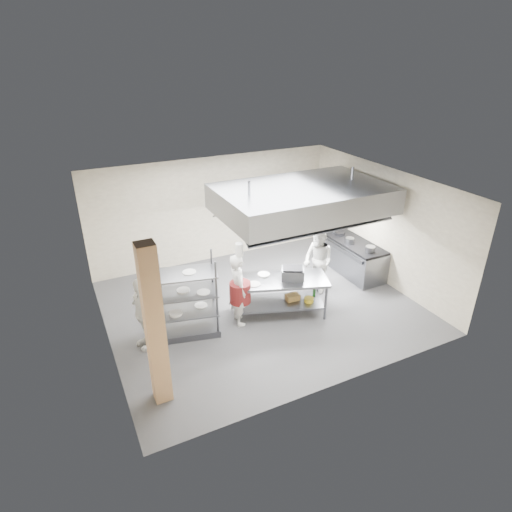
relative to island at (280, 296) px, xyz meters
name	(u,v)px	position (x,y,z in m)	size (l,w,h in m)	color
floor	(261,306)	(-0.27, 0.46, -0.46)	(7.00, 7.00, 0.00)	#3C3C3F
ceiling	(261,185)	(-0.27, 0.46, 2.54)	(7.00, 7.00, 0.00)	silver
wall_back	(213,210)	(-0.27, 3.46, 1.04)	(7.00, 7.00, 0.00)	tan
wall_left	(100,284)	(-3.77, 0.46, 1.04)	(6.00, 6.00, 0.00)	tan
wall_right	(382,225)	(3.23, 0.46, 1.04)	(6.00, 6.00, 0.00)	tan
column	(155,327)	(-3.17, -1.44, 1.04)	(0.30, 0.30, 3.00)	tan
exhaust_hood	(303,199)	(1.03, 0.86, 1.94)	(4.00, 2.50, 0.60)	gray
hood_strip_a	(269,217)	(0.13, 0.86, 1.62)	(1.60, 0.12, 0.04)	white
hood_strip_b	(333,206)	(1.93, 0.86, 1.62)	(1.60, 0.12, 0.04)	white
wall_shelf	(272,202)	(1.53, 3.30, 1.04)	(1.50, 0.28, 0.04)	gray
island	(280,296)	(0.00, 0.00, 0.00)	(2.12, 0.88, 0.91)	gray
island_worktop	(281,280)	(0.00, 0.00, 0.42)	(2.12, 0.88, 0.06)	gray
island_undershelf	(280,302)	(0.00, 0.00, -0.16)	(1.95, 0.79, 0.04)	slate
pass_rack	(189,297)	(-2.10, 0.19, 0.45)	(1.21, 0.70, 1.81)	gray
cooking_range	(353,258)	(2.81, 0.96, -0.04)	(0.80, 2.00, 0.84)	gray
range_top	(354,243)	(2.81, 0.96, 0.41)	(0.78, 1.96, 0.06)	black
chef_head	(238,290)	(-1.00, 0.10, 0.39)	(0.61, 0.40, 1.69)	white
chef_line	(318,261)	(1.34, 0.51, 0.39)	(0.82, 0.64, 1.68)	white
chef_plating	(143,313)	(-3.08, 0.15, 0.34)	(0.93, 0.39, 1.59)	silver
griddle	(293,273)	(0.26, -0.09, 0.58)	(0.50, 0.39, 0.24)	slate
wicker_basket	(292,297)	(0.30, -0.06, -0.07)	(0.31, 0.22, 0.14)	#97653C
stockpot	(350,241)	(2.63, 0.93, 0.52)	(0.23, 0.23, 0.16)	gray
plate_stack	(190,310)	(-2.10, 0.19, 0.12)	(0.28, 0.28, 0.05)	white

